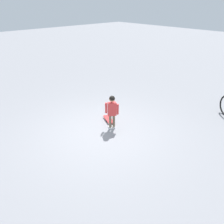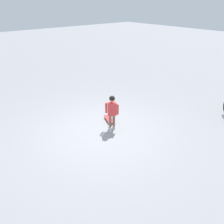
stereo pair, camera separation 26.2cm
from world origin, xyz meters
TOP-DOWN VIEW (x-y plane):
  - ground_plane at (0.00, 0.00)m, footprint 50.00×50.00m
  - child_person at (-0.01, -0.40)m, footprint 0.35×0.28m
  - skateboard at (0.39, -0.64)m, footprint 0.61×0.40m

SIDE VIEW (x-z plane):
  - ground_plane at x=0.00m, z-range 0.00..0.00m
  - skateboard at x=0.39m, z-range 0.02..0.10m
  - child_person at x=-0.01m, z-range 0.13..1.19m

